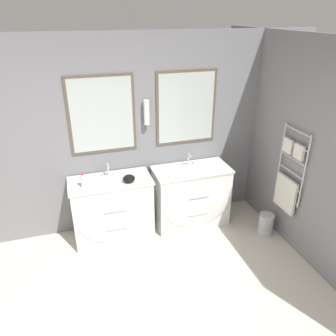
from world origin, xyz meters
TOP-DOWN VIEW (x-y plane):
  - wall_back at (0.02, 2.22)m, footprint 5.92×0.15m
  - wall_right at (2.19, 0.99)m, footprint 0.13×4.28m
  - vanity_left at (-0.02, 1.87)m, footprint 1.05×0.59m
  - vanity_right at (1.09, 1.87)m, footprint 1.05×0.59m
  - faucet_left at (-0.02, 2.04)m, footprint 0.17×0.11m
  - faucet_right at (1.09, 2.04)m, footprint 0.17×0.11m
  - toiletry_bottle at (-0.36, 1.82)m, footprint 0.06×0.06m
  - amenity_bowl at (0.20, 1.79)m, footprint 0.15×0.15m
  - soap_dish at (0.77, 1.75)m, footprint 0.12×0.08m
  - waste_bin at (1.98, 1.33)m, footprint 0.21×0.21m

SIDE VIEW (x-z plane):
  - waste_bin at x=1.98m, z-range 0.01..0.30m
  - vanity_left at x=-0.02m, z-range 0.00..0.86m
  - vanity_right at x=1.09m, z-range 0.00..0.86m
  - soap_dish at x=0.77m, z-range 0.85..0.90m
  - amenity_bowl at x=0.20m, z-range 0.86..0.95m
  - faucet_left at x=-0.02m, z-range 0.85..1.02m
  - faucet_right at x=1.09m, z-range 0.85..1.02m
  - toiletry_bottle at x=-0.36m, z-range 0.85..1.04m
  - wall_right at x=2.19m, z-range -0.01..2.59m
  - wall_back at x=0.02m, z-range 0.01..2.61m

